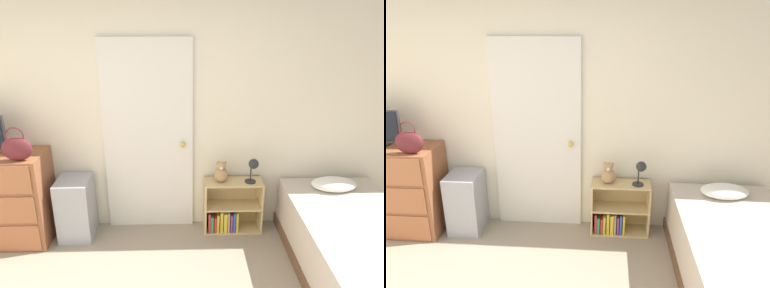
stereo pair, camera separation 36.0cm
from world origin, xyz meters
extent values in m
cube|color=beige|center=(0.00, 2.11, 1.27)|extent=(10.00, 0.06, 2.55)
cube|color=silver|center=(0.00, 2.06, 1.00)|extent=(0.90, 0.04, 2.01)
sphere|color=gold|center=(0.35, 2.02, 0.95)|extent=(0.06, 0.06, 0.06)
ellipsoid|color=#591E23|center=(-1.16, 1.66, 1.05)|extent=(0.28, 0.10, 0.22)
torus|color=#591E23|center=(-1.16, 1.66, 1.18)|extent=(0.17, 0.01, 0.17)
cube|color=#999EA8|center=(-0.75, 1.87, 0.32)|extent=(0.33, 0.39, 0.64)
cube|color=tan|center=(0.58, 1.94, 0.29)|extent=(0.02, 0.25, 0.57)
cube|color=tan|center=(1.17, 1.94, 0.29)|extent=(0.02, 0.25, 0.57)
cube|color=tan|center=(0.87, 1.94, 0.01)|extent=(0.57, 0.25, 0.02)
cube|color=tan|center=(0.87, 1.94, 0.29)|extent=(0.57, 0.25, 0.02)
cube|color=tan|center=(0.87, 1.94, 0.56)|extent=(0.57, 0.25, 0.02)
cube|color=tan|center=(0.87, 2.06, 0.29)|extent=(0.60, 0.01, 0.57)
cube|color=red|center=(0.62, 1.91, 0.13)|extent=(0.02, 0.19, 0.22)
cube|color=#338C4C|center=(0.65, 1.89, 0.11)|extent=(0.03, 0.15, 0.18)
cube|color=red|center=(0.69, 1.92, 0.11)|extent=(0.02, 0.20, 0.18)
cube|color=gold|center=(0.71, 1.91, 0.12)|extent=(0.03, 0.17, 0.20)
cube|color=gold|center=(0.75, 1.91, 0.14)|extent=(0.03, 0.17, 0.24)
cube|color=gold|center=(0.79, 1.92, 0.13)|extent=(0.04, 0.20, 0.22)
cube|color=tan|center=(0.83, 1.91, 0.13)|extent=(0.02, 0.18, 0.23)
cube|color=#8C3F8C|center=(0.86, 1.91, 0.12)|extent=(0.02, 0.18, 0.20)
cube|color=#3359B2|center=(0.88, 1.89, 0.13)|extent=(0.02, 0.15, 0.22)
cube|color=gold|center=(0.92, 1.93, 0.13)|extent=(0.02, 0.21, 0.22)
sphere|color=tan|center=(0.74, 1.94, 0.65)|extent=(0.15, 0.15, 0.15)
sphere|color=tan|center=(0.74, 1.94, 0.74)|extent=(0.09, 0.09, 0.09)
sphere|color=silver|center=(0.74, 1.90, 0.74)|extent=(0.03, 0.03, 0.03)
sphere|color=tan|center=(0.71, 1.94, 0.78)|extent=(0.04, 0.04, 0.04)
sphere|color=tan|center=(0.78, 1.94, 0.78)|extent=(0.04, 0.04, 0.04)
cylinder|color=#262628|center=(1.04, 1.91, 0.58)|extent=(0.11, 0.11, 0.01)
cylinder|color=#262628|center=(1.04, 1.91, 0.67)|extent=(0.01, 0.01, 0.17)
sphere|color=#262628|center=(1.06, 1.89, 0.78)|extent=(0.10, 0.10, 0.10)
cube|color=brown|center=(1.86, 1.06, 0.06)|extent=(1.00, 2.00, 0.12)
cube|color=beige|center=(1.86, 1.06, 0.33)|extent=(0.97, 1.94, 0.43)
ellipsoid|color=white|center=(1.86, 1.78, 0.60)|extent=(0.45, 0.28, 0.12)
camera|label=1|loc=(0.34, -1.55, 2.27)|focal=35.00mm
camera|label=2|loc=(0.70, -1.54, 2.27)|focal=35.00mm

